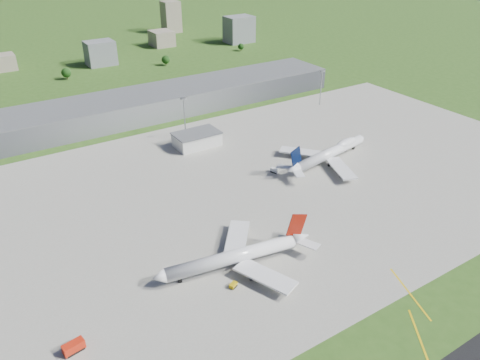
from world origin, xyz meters
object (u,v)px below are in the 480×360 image
airliner_red_twin (238,256)px  crash_tender (74,347)px  van_white_near (274,171)px  tug_yellow (233,285)px  airliner_blue_quad (330,153)px  van_white_far (345,149)px

airliner_red_twin → crash_tender: (-65.58, -7.51, -3.04)m
van_white_near → tug_yellow: bearing=115.5°
crash_tender → van_white_near: bearing=17.4°
crash_tender → van_white_near: 138.92m
airliner_red_twin → airliner_blue_quad: (92.96, 50.07, 0.13)m
airliner_blue_quad → tug_yellow: 117.20m
airliner_blue_quad → van_white_far: size_ratio=15.37×
airliner_red_twin → airliner_blue_quad: bearing=-142.8°
airliner_red_twin → crash_tender: bearing=15.4°
tug_yellow → van_white_far: size_ratio=0.85×
airliner_blue_quad → van_white_near: bearing=161.4°
crash_tender → van_white_near: size_ratio=1.39×
airliner_red_twin → tug_yellow: (-7.97, -9.38, -3.92)m
airliner_red_twin → van_white_far: (109.72, 55.02, -3.70)m
crash_tender → tug_yellow: (57.61, -1.87, -0.87)m
airliner_red_twin → airliner_blue_quad: airliner_red_twin is taller
airliner_red_twin → tug_yellow: airliner_red_twin is taller
airliner_blue_quad → van_white_far: airliner_blue_quad is taller
crash_tender → van_white_near: (123.88, 62.87, -0.52)m
airliner_red_twin → crash_tender: 66.08m
tug_yellow → van_white_near: size_ratio=0.73×
crash_tender → tug_yellow: bearing=-11.4°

